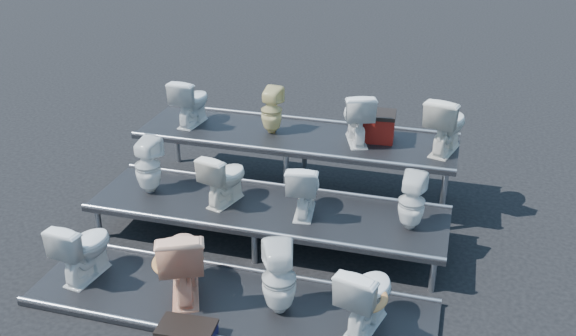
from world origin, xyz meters
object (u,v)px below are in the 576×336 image
(toilet_7, at_px, (412,202))
(toilet_10, at_px, (357,117))
(toilet_1, at_px, (182,259))
(step_stool, at_px, (187,336))
(toilet_4, at_px, (148,166))
(toilet_5, at_px, (224,177))
(toilet_6, at_px, (304,187))
(toilet_8, at_px, (191,101))
(toilet_2, at_px, (279,279))
(toilet_9, at_px, (272,110))
(red_crate, at_px, (376,128))
(toilet_0, at_px, (84,248))
(toilet_3, at_px, (366,295))
(toilet_11, at_px, (447,124))

(toilet_7, distance_m, toilet_10, 1.61)
(toilet_1, distance_m, step_stool, 0.82)
(toilet_4, xyz_separation_m, toilet_5, (0.99, 0.00, -0.02))
(toilet_6, xyz_separation_m, toilet_8, (-1.93, 1.30, 0.40))
(toilet_2, distance_m, toilet_7, 1.75)
(toilet_6, xyz_separation_m, toilet_9, (-0.78, 1.30, 0.38))
(toilet_7, bearing_deg, red_crate, -59.61)
(toilet_2, xyz_separation_m, toilet_7, (1.13, 1.30, 0.34))
(toilet_9, relative_size, toilet_10, 0.90)
(toilet_7, bearing_deg, toilet_0, 28.50)
(toilet_3, height_order, red_crate, red_crate)
(toilet_1, height_order, toilet_9, toilet_9)
(toilet_3, distance_m, red_crate, 2.83)
(toilet_6, height_order, toilet_9, toilet_9)
(step_stool, bearing_deg, toilet_5, 96.33)
(toilet_2, height_order, toilet_3, toilet_2)
(toilet_11, height_order, red_crate, toilet_11)
(toilet_1, relative_size, toilet_8, 1.28)
(toilet_6, height_order, toilet_8, toilet_8)
(toilet_6, xyz_separation_m, toilet_7, (1.21, 0.00, -0.00))
(toilet_3, distance_m, step_stool, 1.74)
(toilet_7, bearing_deg, toilet_2, 56.11)
(toilet_3, relative_size, toilet_5, 1.13)
(toilet_1, height_order, toilet_8, toilet_8)
(toilet_6, relative_size, toilet_9, 1.06)
(toilet_0, xyz_separation_m, toilet_10, (2.45, 2.60, 0.79))
(toilet_5, relative_size, toilet_7, 0.99)
(toilet_1, relative_size, toilet_6, 1.29)
(toilet_8, relative_size, red_crate, 1.46)
(toilet_2, relative_size, red_crate, 1.69)
(toilet_5, height_order, toilet_9, toilet_9)
(toilet_2, bearing_deg, toilet_6, -108.48)
(toilet_1, relative_size, toilet_10, 1.23)
(toilet_3, relative_size, toilet_6, 1.12)
(toilet_3, bearing_deg, step_stool, 37.34)
(toilet_1, xyz_separation_m, toilet_11, (2.41, 2.60, 0.74))
(toilet_0, relative_size, toilet_1, 0.85)
(step_stool, bearing_deg, toilet_8, 108.21)
(toilet_9, xyz_separation_m, red_crate, (1.38, 0.14, -0.15))
(toilet_5, xyz_separation_m, toilet_11, (2.43, 1.30, 0.44))
(toilet_10, bearing_deg, red_crate, -168.75)
(toilet_2, distance_m, toilet_11, 3.05)
(toilet_6, relative_size, toilet_8, 0.99)
(toilet_0, xyz_separation_m, toilet_8, (0.16, 2.60, 0.77))
(toilet_3, height_order, toilet_8, toilet_8)
(toilet_2, height_order, red_crate, red_crate)
(red_crate, bearing_deg, toilet_6, -116.39)
(toilet_10, bearing_deg, toilet_6, 55.84)
(toilet_0, relative_size, toilet_8, 1.08)
(toilet_0, height_order, toilet_5, toilet_5)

